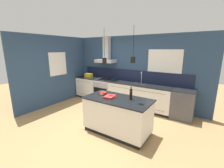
{
  "coord_description": "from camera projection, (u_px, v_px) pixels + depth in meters",
  "views": [
    {
      "loc": [
        2.55,
        -3.14,
        2.11
      ],
      "look_at": [
        0.05,
        0.64,
        1.05
      ],
      "focal_mm": 24.0,
      "sensor_mm": 36.0,
      "label": 1
    }
  ],
  "objects": [
    {
      "name": "dishwasher",
      "position": [
        183.0,
        104.0,
        4.6
      ],
      "size": [
        0.64,
        0.65,
        0.91
      ],
      "color": "#4C4C51",
      "rests_on": "ground_plane"
    },
    {
      "name": "yellow_toolbox",
      "position": [
        89.0,
        75.0,
        6.54
      ],
      "size": [
        0.34,
        0.18,
        0.19
      ],
      "color": "gold",
      "rests_on": "counter_run_left"
    },
    {
      "name": "counter_run_sink",
      "position": [
        139.0,
        96.0,
        5.39
      ],
      "size": [
        2.3,
        0.64,
        1.33
      ],
      "color": "black",
      "rests_on": "ground_plane"
    },
    {
      "name": "ground_plane",
      "position": [
        98.0,
        123.0,
        4.39
      ],
      "size": [
        16.0,
        16.0,
        0.0
      ],
      "primitive_type": "plane",
      "color": "tan",
      "rests_on": "ground"
    },
    {
      "name": "book_stack",
      "position": [
        110.0,
        97.0,
        3.78
      ],
      "size": [
        0.26,
        0.33,
        0.05
      ],
      "color": "#B2332D",
      "rests_on": "kitchen_island"
    },
    {
      "name": "bottle_on_island",
      "position": [
        131.0,
        94.0,
        3.62
      ],
      "size": [
        0.07,
        0.07,
        0.32
      ],
      "color": "black",
      "rests_on": "kitchen_island"
    },
    {
      "name": "red_supply_box",
      "position": [
        103.0,
        93.0,
        4.02
      ],
      "size": [
        0.19,
        0.15,
        0.08
      ],
      "color": "red",
      "rests_on": "kitchen_island"
    },
    {
      "name": "wall_left",
      "position": [
        61.0,
        70.0,
        5.97
      ],
      "size": [
        0.08,
        3.8,
        2.6
      ],
      "color": "navy",
      "rests_on": "ground_plane"
    },
    {
      "name": "counter_run_left",
      "position": [
        89.0,
        87.0,
        6.67
      ],
      "size": [
        1.01,
        0.64,
        0.91
      ],
      "color": "black",
      "rests_on": "ground_plane"
    },
    {
      "name": "kitchen_island",
      "position": [
        117.0,
        115.0,
        3.83
      ],
      "size": [
        1.69,
        0.87,
        0.91
      ],
      "color": "black",
      "rests_on": "ground_plane"
    },
    {
      "name": "oven_range",
      "position": [
        105.0,
        90.0,
        6.2
      ],
      "size": [
        0.74,
        0.66,
        0.91
      ],
      "color": "#B5B5BA",
      "rests_on": "ground_plane"
    },
    {
      "name": "wall_back",
      "position": [
        129.0,
        69.0,
        5.74
      ],
      "size": [
        5.6,
        2.2,
        2.6
      ],
      "color": "navy",
      "rests_on": "ground_plane"
    }
  ]
}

